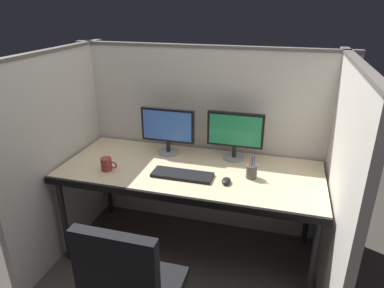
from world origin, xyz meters
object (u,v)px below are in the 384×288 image
at_px(pen_cup, 252,171).
at_px(computer_mouse, 226,181).
at_px(coffee_mug, 107,164).
at_px(keyboard_main, 182,175).
at_px(desk, 190,176).
at_px(monitor_left, 168,128).
at_px(monitor_right, 235,133).

bearing_deg(pen_cup, computer_mouse, -141.19).
bearing_deg(coffee_mug, pen_cup, 9.09).
distance_m(pen_cup, coffee_mug, 1.04).
height_order(keyboard_main, coffee_mug, coffee_mug).
xyz_separation_m(desk, pen_cup, (0.45, 0.00, 0.10)).
bearing_deg(desk, coffee_mug, -164.25).
height_order(monitor_left, monitor_right, same).
height_order(monitor_left, pen_cup, monitor_left).
bearing_deg(desk, monitor_left, 135.57).
xyz_separation_m(computer_mouse, coffee_mug, (-0.87, -0.04, 0.03)).
distance_m(monitor_right, computer_mouse, 0.45).
height_order(monitor_right, pen_cup, monitor_right).
xyz_separation_m(computer_mouse, pen_cup, (0.15, 0.12, 0.03)).
distance_m(monitor_left, computer_mouse, 0.68).
relative_size(desk, monitor_right, 4.42).
xyz_separation_m(monitor_left, coffee_mug, (-0.33, -0.41, -0.17)).
bearing_deg(desk, pen_cup, 0.09).
bearing_deg(keyboard_main, computer_mouse, -2.95).
bearing_deg(monitor_right, coffee_mug, -152.52).
relative_size(monitor_left, computer_mouse, 4.48).
distance_m(keyboard_main, coffee_mug, 0.56).
bearing_deg(monitor_right, keyboard_main, -127.80).
height_order(desk, keyboard_main, keyboard_main).
bearing_deg(coffee_mug, keyboard_main, 5.78).
xyz_separation_m(monitor_right, coffee_mug, (-0.86, -0.45, -0.17)).
relative_size(monitor_left, monitor_right, 1.00).
bearing_deg(monitor_left, monitor_right, 4.17).
distance_m(desk, computer_mouse, 0.32).
height_order(keyboard_main, pen_cup, pen_cup).
relative_size(desk, monitor_left, 4.42).
height_order(monitor_left, coffee_mug, monitor_left).
distance_m(monitor_right, keyboard_main, 0.53).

